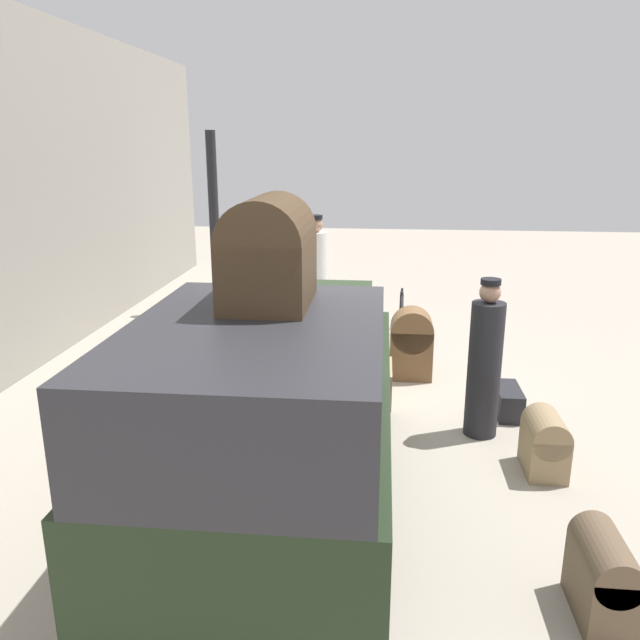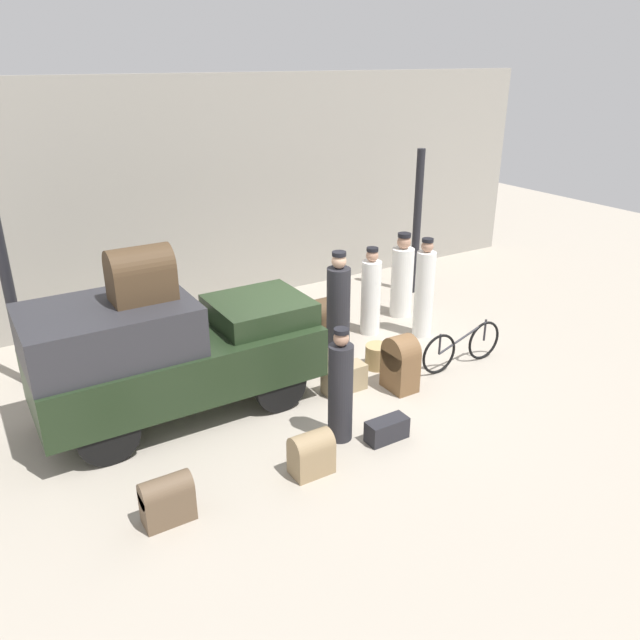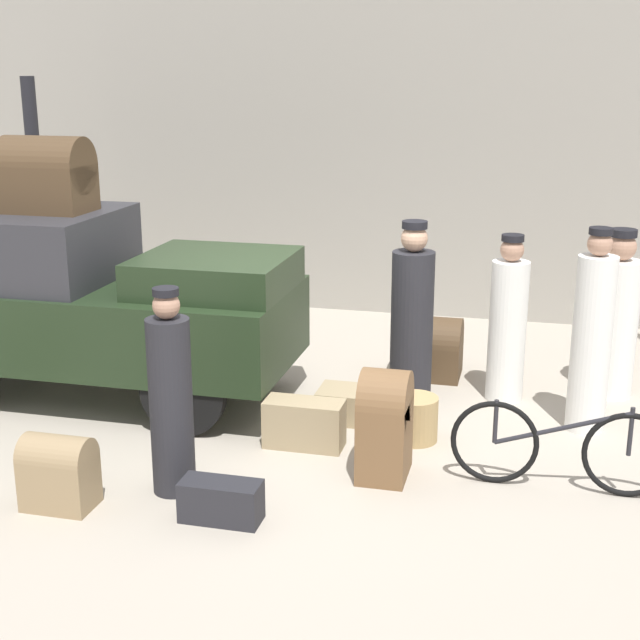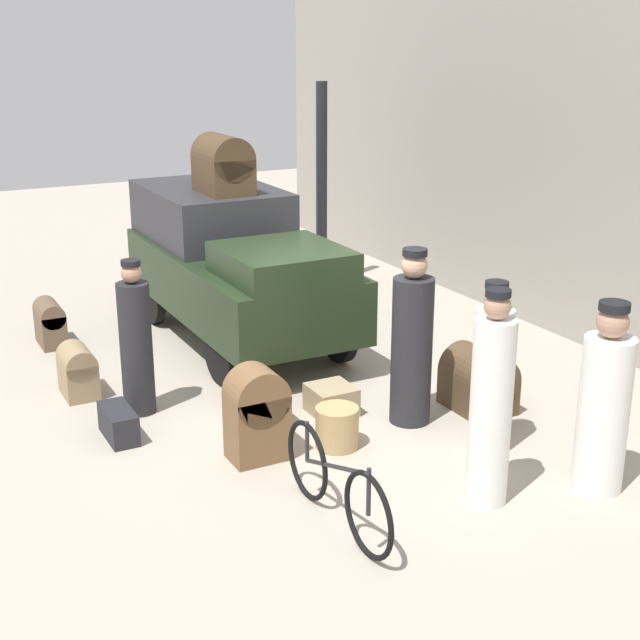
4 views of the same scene
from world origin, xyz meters
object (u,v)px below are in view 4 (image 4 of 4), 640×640
Objects in this scene: suitcase_tan_flat at (119,423)px; trunk_large_brown at (257,412)px; porter_with_bicycle at (491,375)px; porter_carrying_trunk at (604,407)px; truck at (233,261)px; porter_standing_middle at (136,344)px; trunk_wicker_pale at (331,400)px; suitcase_black_upright at (478,382)px; bicycle at (336,485)px; suitcase_small_leather at (262,400)px; porter_lifting_near_truck at (491,406)px; wicker_basket at (337,427)px; trunk_barrel_dark at (50,322)px; trunk_umber_medium at (78,370)px; conductor_in_dark_uniform at (412,345)px; trunk_on_truck_roof at (223,165)px.

suitcase_tan_flat is 1.47m from trunk_large_brown.
porter_with_bicycle is 0.98× the size of porter_carrying_trunk.
porter_standing_middle is at bearing -46.01° from truck.
porter_standing_middle is at bearing -118.84° from trunk_wicker_pale.
porter_carrying_trunk is 4.48m from suitcase_tan_flat.
suitcase_tan_flat is 3.66m from suitcase_black_upright.
trunk_large_brown reaches higher than suitcase_tan_flat.
bicycle is at bearing 3.26° from trunk_large_brown.
porter_carrying_trunk is 3.69× the size of trunk_wicker_pale.
porter_with_bicycle is 2.33m from suitcase_small_leather.
truck is 5.78× the size of suitcase_small_leather.
porter_carrying_trunk reaches higher than suitcase_small_leather.
porter_lifting_near_truck is 4.06× the size of trunk_wicker_pale.
trunk_wicker_pale is at bearing -113.39° from suitcase_black_upright.
wicker_basket is at bearing 150.81° from bicycle.
porter_with_bicycle is at bearing 66.61° from trunk_large_brown.
bicycle is 1.89× the size of trunk_large_brown.
trunk_barrel_dark is at bearing -156.67° from suitcase_small_leather.
trunk_umber_medium is (-3.61, -1.18, -0.06)m from bicycle.
porter_with_bicycle is 3.58m from suitcase_tan_flat.
conductor_in_dark_uniform is (-0.89, -0.28, 0.06)m from porter_with_bicycle.
trunk_on_truck_roof is (-5.37, -1.22, 1.42)m from porter_carrying_trunk.
bicycle reaches higher than wicker_basket.
porter_carrying_trunk is 0.94× the size of conductor_in_dark_uniform.
trunk_umber_medium is (-2.39, -1.87, 0.09)m from wicker_basket.
bicycle is at bearing 24.76° from suitcase_tan_flat.
truck is at bearing 167.11° from bicycle.
suitcase_black_upright is at bearing 175.81° from porter_carrying_trunk.
truck is 3.62m from suitcase_black_upright.
trunk_on_truck_roof is (-2.48, 2.15, 2.02)m from suitcase_tan_flat.
conductor_in_dark_uniform is 3.11× the size of trunk_barrel_dark.
trunk_barrel_dark reaches higher than suitcase_tan_flat.
suitcase_black_upright is 1.53× the size of trunk_wicker_pale.
suitcase_tan_flat is at bearing -43.86° from truck.
trunk_barrel_dark is (-4.02, -2.72, -0.52)m from conductor_in_dark_uniform.
trunk_barrel_dark is at bearing -179.86° from suitcase_tan_flat.
trunk_on_truck_roof reaches higher than porter_carrying_trunk.
trunk_barrel_dark is at bearing -148.79° from trunk_wicker_pale.
trunk_wicker_pale is (-1.93, 1.01, -0.20)m from bicycle.
porter_standing_middle is 1.69m from trunk_large_brown.
porter_lifting_near_truck is at bearing 22.50° from suitcase_small_leather.
porter_standing_middle is at bearing -126.16° from suitcase_small_leather.
trunk_on_truck_roof is (-5.10, -0.24, 1.32)m from porter_lifting_near_truck.
trunk_barrel_dark reaches higher than suitcase_small_leather.
porter_standing_middle reaches higher than suitcase_small_leather.
wicker_basket is 0.25× the size of porter_standing_middle.
suitcase_tan_flat is (-1.15, -1.78, -0.05)m from wicker_basket.
suitcase_black_upright is (-1.85, 0.14, -0.46)m from porter_carrying_trunk.
porter_carrying_trunk is at bearing 12.82° from trunk_on_truck_roof.
trunk_on_truck_roof is at bearing 174.13° from wicker_basket.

